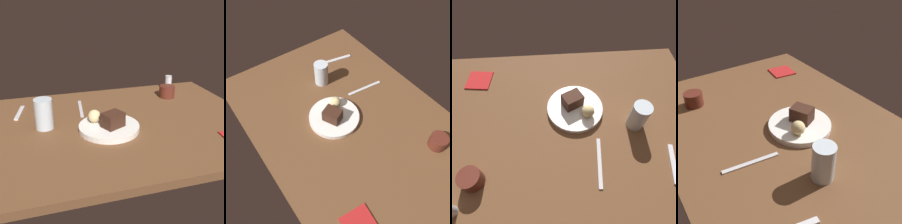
{
  "view_description": "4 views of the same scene",
  "coord_description": "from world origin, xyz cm",
  "views": [
    {
      "loc": [
        32.38,
        104.58,
        54.72
      ],
      "look_at": [
        1.43,
        0.68,
        8.52
      ],
      "focal_mm": 47.46,
      "sensor_mm": 36.0,
      "label": 1
    },
    {
      "loc": [
        -55.54,
        46.25,
        99.03
      ],
      "look_at": [
        2.34,
        3.96,
        8.69
      ],
      "focal_mm": 40.73,
      "sensor_mm": 36.0,
      "label": 2
    },
    {
      "loc": [
        -4.43,
        -43.05,
        73.46
      ],
      "look_at": [
        -0.96,
        2.47,
        5.58
      ],
      "focal_mm": 31.54,
      "sensor_mm": 36.0,
      "label": 3
    },
    {
      "loc": [
        70.05,
        -44.71,
        65.92
      ],
      "look_at": [
        -2.8,
        5.17,
        6.3
      ],
      "focal_mm": 43.86,
      "sensor_mm": 36.0,
      "label": 4
    }
  ],
  "objects": [
    {
      "name": "coffee_cup",
      "position": [
        -34.31,
        -22.56,
        5.92
      ],
      "size": [
        7.71,
        7.71,
        5.84
      ],
      "primitive_type": "cylinder",
      "color": "#562319",
      "rests_on": "dining_table"
    },
    {
      "name": "dining_table",
      "position": [
        0.0,
        0.0,
        1.5
      ],
      "size": [
        120.0,
        84.0,
        3.0
      ],
      "primitive_type": "cube",
      "color": "brown",
      "rests_on": "ground"
    },
    {
      "name": "dessert_plate",
      "position": [
        3.92,
        5.04,
        4.05
      ],
      "size": [
        23.63,
        23.63,
        2.11
      ],
      "primitive_type": "cylinder",
      "color": "white",
      "rests_on": "dining_table"
    },
    {
      "name": "water_glass",
      "position": [
        27.74,
        -3.9,
        9.05
      ],
      "size": [
        7.1,
        7.1,
        12.1
      ],
      "primitive_type": "cylinder",
      "color": "silver",
      "rests_on": "dining_table"
    },
    {
      "name": "chocolate_cake_slice",
      "position": [
        2.88,
        6.67,
        7.94
      ],
      "size": [
        9.65,
        8.82,
        5.67
      ],
      "primitive_type": "cube",
      "rotation": [
        0.0,
        0.0,
        0.44
      ],
      "color": "#381E14",
      "rests_on": "dessert_plate"
    },
    {
      "name": "bread_roll",
      "position": [
        8.68,
        0.75,
        7.67
      ],
      "size": [
        5.12,
        5.12,
        5.12
      ],
      "primitive_type": "sphere",
      "color": "#DBC184",
      "rests_on": "dessert_plate"
    },
    {
      "name": "butter_knife",
      "position": [
        10.48,
        -19.16,
        3.25
      ],
      "size": [
        3.7,
        19.03,
        0.5
      ],
      "primitive_type": "cube",
      "rotation": [
        0.0,
        0.0,
        4.59
      ],
      "color": "silver",
      "rests_on": "dining_table"
    },
    {
      "name": "folded_napkin",
      "position": [
        -40.18,
        25.53,
        3.3
      ],
      "size": [
        12.4,
        12.43,
        0.6
      ],
      "primitive_type": "cube",
      "rotation": [
        0.0,
        0.0,
        -0.12
      ],
      "color": "#B21E1E",
      "rests_on": "dining_table"
    }
  ]
}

